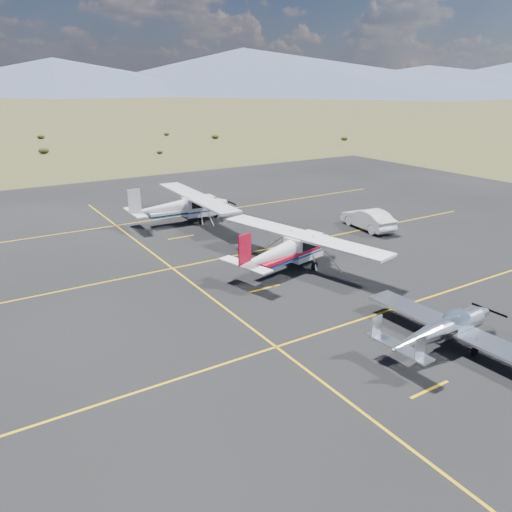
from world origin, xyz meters
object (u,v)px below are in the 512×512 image
object	(u,v)px
aircraft_plain	(182,206)
sedan	(368,219)
aircraft_low_wing	(445,328)
aircraft_cessna	(289,249)

from	to	relation	value
aircraft_plain	sedan	bearing A→B (deg)	-37.46
aircraft_low_wing	aircraft_cessna	xyz separation A→B (m)	(-0.19, 10.89, 0.42)
aircraft_low_wing	aircraft_plain	xyz separation A→B (m)	(-1.19, 23.77, 0.47)
aircraft_cessna	sedan	world-z (taller)	aircraft_cessna
aircraft_low_wing	aircraft_cessna	distance (m)	10.90
aircraft_cessna	aircraft_plain	xyz separation A→B (m)	(-1.00, 12.88, 0.05)
aircraft_cessna	aircraft_plain	bearing A→B (deg)	80.77
aircraft_low_wing	sedan	size ratio (longest dim) A/B	1.84
aircraft_cessna	aircraft_plain	distance (m)	12.92
aircraft_cessna	aircraft_plain	size ratio (longest dim) A/B	0.97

